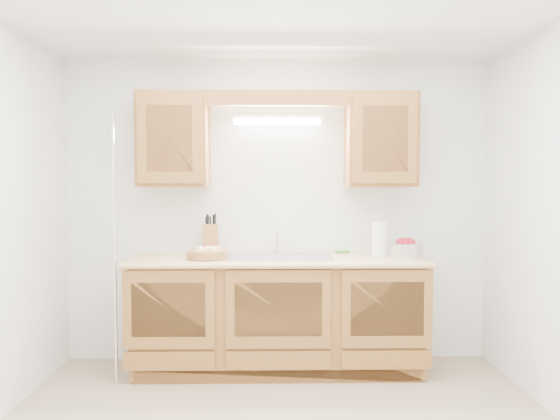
{
  "coord_description": "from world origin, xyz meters",
  "views": [
    {
      "loc": [
        -0.05,
        -3.06,
        1.49
      ],
      "look_at": [
        0.01,
        0.85,
        1.29
      ],
      "focal_mm": 35.0,
      "sensor_mm": 36.0,
      "label": 1
    }
  ],
  "objects_px": {
    "knife_block": "(211,240)",
    "apple_bowl": "(405,248)",
    "fruit_basket": "(208,253)",
    "paper_towel": "(380,239)"
  },
  "relations": [
    {
      "from": "knife_block",
      "to": "apple_bowl",
      "type": "distance_m",
      "value": 1.56
    },
    {
      "from": "fruit_basket",
      "to": "apple_bowl",
      "type": "distance_m",
      "value": 1.55
    },
    {
      "from": "knife_block",
      "to": "apple_bowl",
      "type": "height_order",
      "value": "knife_block"
    },
    {
      "from": "paper_towel",
      "to": "fruit_basket",
      "type": "bearing_deg",
      "value": -174.92
    },
    {
      "from": "fruit_basket",
      "to": "apple_bowl",
      "type": "relative_size",
      "value": 1.12
    },
    {
      "from": "paper_towel",
      "to": "apple_bowl",
      "type": "bearing_deg",
      "value": -8.3
    },
    {
      "from": "fruit_basket",
      "to": "paper_towel",
      "type": "relative_size",
      "value": 1.09
    },
    {
      "from": "knife_block",
      "to": "paper_towel",
      "type": "relative_size",
      "value": 1.07
    },
    {
      "from": "fruit_basket",
      "to": "apple_bowl",
      "type": "height_order",
      "value": "apple_bowl"
    },
    {
      "from": "knife_block",
      "to": "apple_bowl",
      "type": "xyz_separation_m",
      "value": [
        1.55,
        -0.12,
        -0.06
      ]
    }
  ]
}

